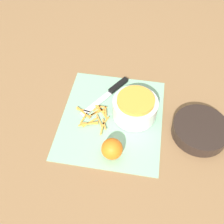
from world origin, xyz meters
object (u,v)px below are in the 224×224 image
at_px(bowl_speckled, 135,107).
at_px(orange_left, 112,149).
at_px(knife, 113,90).
at_px(bowl_dark, 200,130).

relative_size(bowl_speckled, orange_left, 2.29).
height_order(bowl_speckled, knife, bowl_speckled).
height_order(knife, orange_left, orange_left).
xyz_separation_m(bowl_dark, orange_left, (0.13, -0.29, 0.02)).
distance_m(bowl_dark, knife, 0.36).
bearing_deg(bowl_dark, bowl_speckled, -100.40).
relative_size(bowl_speckled, knife, 0.74).
bearing_deg(bowl_dark, knife, -113.84).
bearing_deg(knife, orange_left, 42.26).
bearing_deg(bowl_speckled, orange_left, -16.81).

